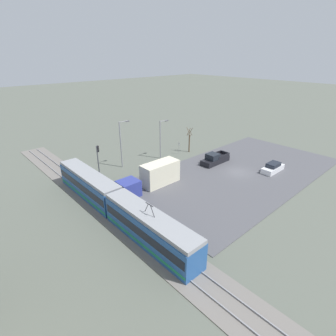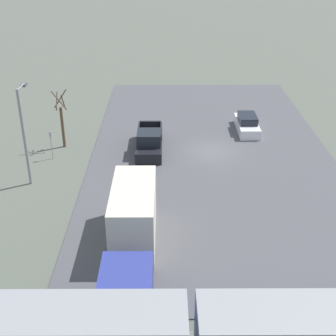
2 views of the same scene
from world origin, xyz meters
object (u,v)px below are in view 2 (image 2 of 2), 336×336
(street_lamp_near_crossing, at_px, (24,129))
(no_parking_sign, at_px, (51,142))
(box_truck, at_px, (132,229))
(sedan_car_0, at_px, (247,124))
(pickup_truck, at_px, (149,142))
(street_tree, at_px, (62,122))

(street_lamp_near_crossing, bearing_deg, no_parking_sign, -100.08)
(box_truck, distance_m, sedan_car_0, 20.16)
(pickup_truck, distance_m, street_tree, 7.41)
(street_tree, bearing_deg, street_lamp_near_crossing, 79.27)
(box_truck, relative_size, no_parking_sign, 4.25)
(box_truck, height_order, sedan_car_0, box_truck)
(street_tree, distance_m, no_parking_sign, 2.53)
(sedan_car_0, bearing_deg, street_tree, -168.36)
(sedan_car_0, relative_size, street_tree, 0.93)
(box_truck, bearing_deg, sedan_car_0, -117.11)
(box_truck, relative_size, pickup_truck, 1.71)
(box_truck, height_order, street_tree, street_tree)
(sedan_car_0, height_order, no_parking_sign, no_parking_sign)
(street_lamp_near_crossing, bearing_deg, sedan_car_0, -150.89)
(pickup_truck, distance_m, street_lamp_near_crossing, 10.43)
(sedan_car_0, xyz_separation_m, no_parking_sign, (16.36, 5.61, 0.72))
(pickup_truck, relative_size, street_tree, 1.17)
(pickup_truck, bearing_deg, street_lamp_near_crossing, 32.06)
(pickup_truck, distance_m, no_parking_sign, 7.83)
(street_lamp_near_crossing, bearing_deg, box_truck, 133.06)
(pickup_truck, height_order, street_lamp_near_crossing, street_lamp_near_crossing)
(box_truck, relative_size, street_lamp_near_crossing, 1.41)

